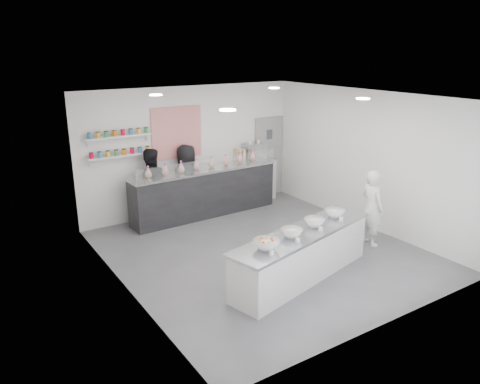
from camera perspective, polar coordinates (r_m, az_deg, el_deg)
name	(u,v)px	position (r m, az deg, el deg)	size (l,w,h in m)	color
floor	(263,252)	(9.28, 2.80, -7.28)	(6.00, 6.00, 0.00)	#515156
ceiling	(265,97)	(8.48, 3.10, 11.49)	(6.00, 6.00, 0.00)	white
back_wall	(190,150)	(11.25, -6.07, 5.14)	(5.50, 5.50, 0.00)	white
left_wall	(122,204)	(7.55, -14.25, -1.44)	(6.00, 6.00, 0.00)	white
right_wall	(366,160)	(10.56, 15.16, 3.82)	(6.00, 6.00, 0.00)	white
back_door	(269,157)	(12.51, 3.49, 4.33)	(0.88, 0.04, 2.10)	gray
pattern_panel	(177,133)	(10.99, -7.72, 7.18)	(1.25, 0.03, 1.20)	red
jar_shelf_lower	(120,155)	(10.48, -14.39, 4.34)	(1.45, 0.22, 0.04)	silver
jar_shelf_upper	(119,136)	(10.40, -14.56, 6.59)	(1.45, 0.22, 0.04)	silver
preserve_jars	(120,143)	(10.41, -14.47, 5.82)	(1.45, 0.10, 0.56)	#E90035
downlight_0	(228,110)	(6.88, -1.52, 9.97)	(0.24, 0.24, 0.02)	white
downlight_1	(363,99)	(8.67, 14.76, 10.95)	(0.24, 0.24, 0.02)	white
downlight_2	(156,95)	(9.18, -10.22, 11.57)	(0.24, 0.24, 0.02)	white
downlight_3	(274,88)	(10.59, 4.17, 12.53)	(0.24, 0.24, 0.02)	white
prep_counter	(302,255)	(8.19, 7.60, -7.61)	(3.15, 0.72, 0.86)	silver
back_bar	(205,192)	(11.07, -4.31, -0.02)	(3.66, 0.67, 1.13)	black
sneeze_guard	(211,165)	(10.61, -3.51, 3.28)	(3.61, 0.02, 0.31)	white
espresso_ledge	(249,181)	(12.07, 1.12, 1.35)	(1.44, 0.46, 1.07)	silver
espresso_machine	(254,152)	(11.97, 1.73, 4.89)	(0.55, 0.38, 0.42)	#93969E
cup_stacks	(241,156)	(11.76, 0.11, 4.46)	(0.25, 0.24, 0.33)	#D1B188
prep_bowls	(303,228)	(7.99, 7.74, -4.33)	(2.32, 0.47, 0.15)	white
label_cards	(318,241)	(7.59, 9.44, -5.91)	(2.01, 0.04, 0.07)	white
cookie_bags	(204,163)	(10.88, -4.39, 3.52)	(2.95, 0.15, 0.27)	pink
woman_prep	(372,208)	(9.70, 15.75, -1.87)	(0.57, 0.37, 1.56)	white
staff_left	(150,186)	(10.69, -10.87, 0.72)	(0.83, 0.65, 1.72)	black
staff_right	(187,180)	(11.05, -6.48, 1.44)	(0.83, 0.54, 1.70)	black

